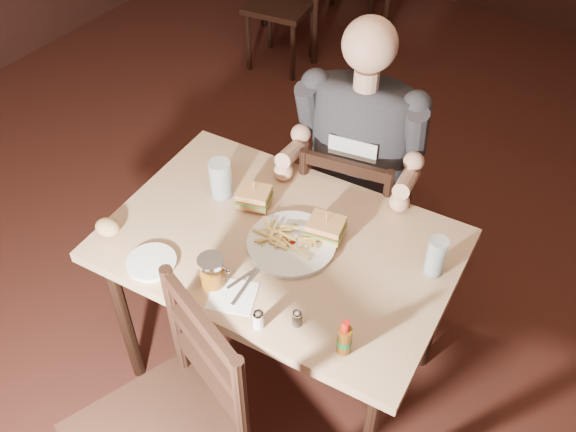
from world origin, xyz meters
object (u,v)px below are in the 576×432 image
Objects in this scene: diner at (359,134)px; side_plate at (152,263)px; dinner_plate at (291,245)px; syrup_dispenser at (212,271)px; main_table at (280,258)px; glass_left at (221,179)px; glass_right at (436,257)px; hot_sauce at (345,337)px; bg_chair_near at (281,4)px; chair_far at (354,215)px.

side_plate is at bearing -121.11° from diner.
dinner_plate is 1.84× the size of side_plate.
main_table is at bearing 69.78° from syrup_dispenser.
syrup_dispenser is 0.69× the size of side_plate.
main_table is 0.56m from diner.
glass_left reaches higher than glass_right.
syrup_dispenser reaches higher than dinner_plate.
diner is at bearing 117.55° from hot_sauce.
main_table is 0.10m from dinner_plate.
bg_chair_near is 0.96× the size of diner.
main_table is 7.77× the size of side_plate.
diner reaches higher than bg_chair_near.
diner is (0.00, 0.52, 0.22)m from main_table.
bg_chair_near is (-1.39, 2.00, -0.25)m from main_table.
syrup_dispenser is at bearing 13.84° from side_plate.
chair_far is 0.75m from glass_right.
main_table is at bearing 147.78° from hot_sauce.
bg_chair_near reaches higher than main_table.
dinner_plate is 2.66× the size of syrup_dispenser.
syrup_dispenser is at bearing 73.48° from chair_far.
diner is (0.01, -0.05, 0.46)m from chair_far.
glass_right reaches higher than hot_sauce.
bg_chair_near is at bearing 120.99° from diner.
diner is 0.54m from glass_left.
diner is 3.07× the size of dinner_plate.
glass_right is (0.50, -0.39, 0.40)m from chair_far.
syrup_dispenser reaches higher than main_table.
syrup_dispenser is (-0.07, -0.78, -0.08)m from diner.
main_table is 1.43× the size of bg_chair_near.
chair_far is at bearing 80.42° from syrup_dispenser.
glass_left is 0.80m from glass_right.
main_table is at bearing 78.74° from chair_far.
glass_right is at bearing 20.67° from dinner_plate.
chair_far is 1.00m from hot_sauce.
glass_right is at bearing 6.69° from glass_left.
dinner_plate is 0.48m from glass_right.
main_table is 9.13× the size of hot_sauce.
chair_far is 8.00× the size of syrup_dispenser.
glass_right is 0.91× the size of side_plate.
main_table is at bearing -64.82° from bg_chair_near.
glass_left reaches higher than chair_far.
bg_chair_near is 2.91m from hot_sauce.
diner is 6.63× the size of hot_sauce.
glass_left is (-0.30, -0.48, 0.40)m from chair_far.
side_plate is at bearing -74.18° from bg_chair_near.
glass_right reaches higher than chair_far.
diner is 0.60m from glass_right.
glass_right reaches higher than side_plate.
chair_far is at bearing 90.00° from diner.
glass_left is at bearing 166.27° from main_table.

